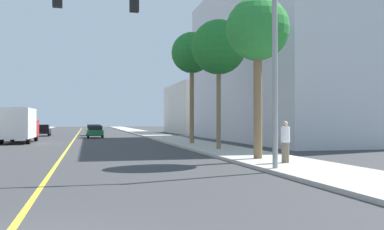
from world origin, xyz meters
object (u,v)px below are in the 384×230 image
Objects in this scene: palm_far at (192,54)px; car_black at (42,130)px; palm_mid at (219,48)px; car_green at (95,132)px; car_blue at (15,132)px; delivery_truck at (19,125)px; car_silver at (94,130)px; traffic_signal_mast at (188,30)px; palm_near at (258,31)px; pedestrian at (285,142)px.

car_black is at bearing 119.78° from palm_far.
car_green is at bearing 107.04° from palm_mid.
delivery_truck reaches higher than car_blue.
car_blue is 0.59× the size of delivery_truck.
delivery_truck reaches higher than car_silver.
traffic_signal_mast is 6.04m from palm_near.
pedestrian is at bearing -72.17° from car_black.
palm_near is 4.33× the size of pedestrian.
pedestrian is at bearing -76.92° from car_green.
delivery_truck is (-6.63, -17.55, 0.87)m from car_silver.
delivery_truck is at bearing -91.83° from car_black.
traffic_signal_mast reaches higher than pedestrian.
palm_near is 1.70× the size of car_blue.
palm_near is at bearing -71.61° from car_black.
palm_near is 39.38m from car_silver.
palm_far is 16.42m from delivery_truck.
delivery_truck reaches higher than car_black.
car_silver is 2.14× the size of pedestrian.
traffic_signal_mast is 35.33m from car_green.
car_blue is at bearing 100.96° from delivery_truck.
traffic_signal_mast is 2.90× the size of car_green.
palm_far is at bearing 90.21° from palm_mid.
palm_near is 7.15m from palm_mid.
traffic_signal_mast is 6.26× the size of pedestrian.
palm_far is at bearing 88.98° from palm_near.
traffic_signal_mast is 19.02m from palm_far.
palm_far is at bearing 134.15° from car_blue.
car_black is 0.51× the size of delivery_truck.
car_green is at bearing 113.59° from palm_far.
car_black reaches higher than car_silver.
car_green is at bearing -49.58° from car_black.
car_blue is (-11.23, 35.25, -4.54)m from traffic_signal_mast.
pedestrian is at bearing 21.28° from traffic_signal_mast.
palm_far is 26.01m from car_silver.
car_black is (-9.05, 42.22, -4.49)m from traffic_signal_mast.
car_green is 12.12m from delivery_truck.
palm_mid is at bearing 87.76° from palm_near.
pedestrian is (0.06, -9.36, -5.59)m from palm_mid.
car_blue is at bearing 107.67° from traffic_signal_mast.
palm_mid reaches higher than car_green.
car_blue is 37.03m from pedestrian.
palm_near is at bearing -91.02° from palm_far.
delivery_truck is at bearing 154.86° from palm_far.
car_blue is 10.60m from delivery_truck.
car_green is (6.42, -7.28, -0.05)m from car_black.
car_silver is at bearing 100.40° from palm_near.
car_green is at bearing -89.73° from car_silver.
palm_near is at bearing -76.65° from car_green.
car_green is (-7.25, 16.60, -6.62)m from palm_far.
delivery_truck is at bearing -110.79° from car_silver.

